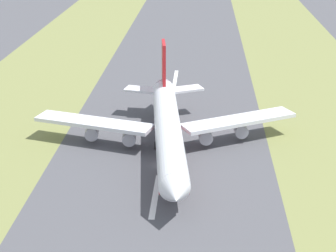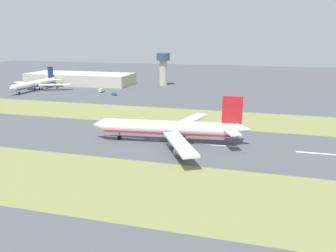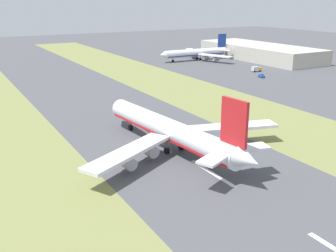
{
  "view_description": "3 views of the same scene",
  "coord_description": "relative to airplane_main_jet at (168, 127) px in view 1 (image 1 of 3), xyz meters",
  "views": [
    {
      "loc": [
        -8.61,
        112.01,
        54.41
      ],
      "look_at": [
        -1.28,
        -5.86,
        7.0
      ],
      "focal_mm": 60.0,
      "sensor_mm": 36.0,
      "label": 1
    },
    {
      "loc": [
        -128.4,
        -40.07,
        42.85
      ],
      "look_at": [
        -1.28,
        -5.86,
        7.0
      ],
      "focal_mm": 35.0,
      "sensor_mm": 36.0,
      "label": 2
    },
    {
      "loc": [
        -54.61,
        -98.83,
        41.62
      ],
      "look_at": [
        -1.28,
        -5.86,
        7.0
      ],
      "focal_mm": 42.0,
      "sensor_mm": 36.0,
      "label": 3
    }
  ],
  "objects": [
    {
      "name": "ground_plane",
      "position": [
        1.08,
        7.76,
        -6.02
      ],
      "size": [
        800.0,
        800.0,
        0.0
      ],
      "primitive_type": "plane",
      "color": "#4C4C51"
    },
    {
      "name": "centreline_dash_near",
      "position": [
        1.08,
        -58.11,
        -6.01
      ],
      "size": [
        1.2,
        18.0,
        0.01
      ],
      "primitive_type": "cube",
      "color": "silver",
      "rests_on": "ground"
    },
    {
      "name": "centreline_dash_mid",
      "position": [
        1.08,
        -18.11,
        -6.01
      ],
      "size": [
        1.2,
        18.0,
        0.01
      ],
      "primitive_type": "cube",
      "color": "silver",
      "rests_on": "ground"
    },
    {
      "name": "centreline_dash_far",
      "position": [
        1.08,
        21.89,
        -6.01
      ],
      "size": [
        1.2,
        18.0,
        0.01
      ],
      "primitive_type": "cube",
      "color": "silver",
      "rests_on": "ground"
    },
    {
      "name": "airplane_main_jet",
      "position": [
        0.0,
        0.0,
        0.0
      ],
      "size": [
        63.78,
        67.21,
        20.2
      ],
      "color": "silver",
      "rests_on": "ground"
    }
  ]
}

